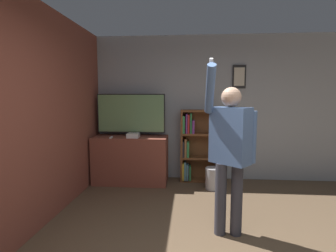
# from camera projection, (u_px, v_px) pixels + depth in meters

# --- Properties ---
(wall_back) EXTENTS (6.13, 0.09, 2.70)m
(wall_back) POSITION_uv_depth(u_px,v_px,m) (206.00, 108.00, 4.95)
(wall_back) COLOR #9EA3A8
(wall_back) RESTS_ON ground_plane
(wall_side_brick) EXTENTS (0.06, 4.65, 2.70)m
(wall_side_brick) POSITION_uv_depth(u_px,v_px,m) (58.00, 113.00, 3.58)
(wall_side_brick) COLOR brown
(wall_side_brick) RESTS_ON ground_plane
(tv_ledge) EXTENTS (1.32, 0.57, 0.85)m
(tv_ledge) POSITION_uv_depth(u_px,v_px,m) (131.00, 160.00, 4.78)
(tv_ledge) COLOR brown
(tv_ledge) RESTS_ON ground_plane
(television) EXTENTS (1.24, 0.22, 0.77)m
(television) POSITION_uv_depth(u_px,v_px,m) (131.00, 114.00, 4.76)
(television) COLOR black
(television) RESTS_ON tv_ledge
(game_console) EXTENTS (0.21, 0.22, 0.08)m
(game_console) POSITION_uv_depth(u_px,v_px,m) (133.00, 135.00, 4.60)
(game_console) COLOR white
(game_console) RESTS_ON tv_ledge
(remote_loose) EXTENTS (0.05, 0.14, 0.02)m
(remote_loose) POSITION_uv_depth(u_px,v_px,m) (111.00, 137.00, 4.57)
(remote_loose) COLOR white
(remote_loose) RESTS_ON tv_ledge
(bookshelf) EXTENTS (0.75, 0.28, 1.33)m
(bookshelf) POSITION_uv_depth(u_px,v_px,m) (197.00, 146.00, 4.86)
(bookshelf) COLOR brown
(bookshelf) RESTS_ON ground_plane
(person) EXTENTS (0.57, 0.54, 1.96)m
(person) POSITION_uv_depth(u_px,v_px,m) (230.00, 147.00, 2.90)
(person) COLOR #383842
(person) RESTS_ON ground_plane
(waste_bin) EXTENTS (0.28, 0.28, 0.37)m
(waste_bin) POSITION_uv_depth(u_px,v_px,m) (213.00, 178.00, 4.47)
(waste_bin) COLOR #B7B7BC
(waste_bin) RESTS_ON ground_plane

